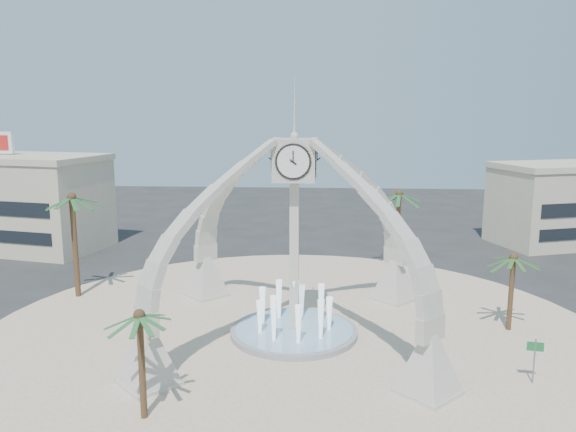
# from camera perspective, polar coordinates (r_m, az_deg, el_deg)

# --- Properties ---
(ground) EXTENTS (140.00, 140.00, 0.00)m
(ground) POSITION_cam_1_polar(r_m,az_deg,el_deg) (36.13, 0.62, -12.02)
(ground) COLOR #282828
(ground) RESTS_ON ground
(plaza) EXTENTS (40.00, 40.00, 0.06)m
(plaza) POSITION_cam_1_polar(r_m,az_deg,el_deg) (36.12, 0.62, -11.98)
(plaza) COLOR beige
(plaza) RESTS_ON ground
(clock_tower) EXTENTS (17.94, 17.94, 16.30)m
(clock_tower) POSITION_cam_1_polar(r_m,az_deg,el_deg) (34.17, 0.64, -1.92)
(clock_tower) COLOR beige
(clock_tower) RESTS_ON ground
(fountain) EXTENTS (8.00, 8.00, 3.62)m
(fountain) POSITION_cam_1_polar(r_m,az_deg,el_deg) (36.02, 0.62, -11.60)
(fountain) COLOR #9B9B9E
(fountain) RESTS_ON ground
(palm_east) EXTENTS (3.44, 3.44, 5.49)m
(palm_east) POSITION_cam_1_polar(r_m,az_deg,el_deg) (38.13, 21.94, -4.02)
(palm_east) COLOR brown
(palm_east) RESTS_ON ground
(palm_west) EXTENTS (5.32, 5.32, 8.49)m
(palm_west) POSITION_cam_1_polar(r_m,az_deg,el_deg) (44.35, -21.13, 1.61)
(palm_west) COLOR brown
(palm_west) RESTS_ON ground
(palm_north) EXTENTS (5.30, 5.30, 7.59)m
(palm_north) POSITION_cam_1_polar(r_m,az_deg,el_deg) (50.17, 11.24, 2.11)
(palm_north) COLOR brown
(palm_north) RESTS_ON ground
(palm_south) EXTENTS (3.88, 3.88, 5.62)m
(palm_south) POSITION_cam_1_polar(r_m,az_deg,el_deg) (26.12, -14.87, -9.86)
(palm_south) COLOR brown
(palm_south) RESTS_ON ground
(street_sign) EXTENTS (0.90, 0.16, 2.46)m
(street_sign) POSITION_cam_1_polar(r_m,az_deg,el_deg) (32.12, 23.79, -12.54)
(street_sign) COLOR slate
(street_sign) RESTS_ON ground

